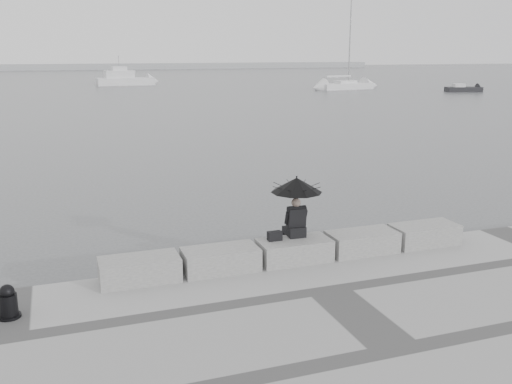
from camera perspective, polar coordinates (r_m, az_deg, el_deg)
name	(u,v)px	position (r m, az deg, el deg)	size (l,w,h in m)	color
ground	(286,275)	(13.36, 3.03, -8.28)	(360.00, 360.00, 0.00)	#45484A
stone_block_far_left	(140,270)	(11.85, -11.57, -7.63)	(1.60, 0.80, 0.50)	slate
stone_block_left	(220,260)	(12.17, -3.58, -6.78)	(1.60, 0.80, 0.50)	slate
stone_block_centre	(294,251)	(12.71, 3.85, -5.87)	(1.60, 0.80, 0.50)	slate
stone_block_right	(362,242)	(13.44, 10.55, -4.96)	(1.60, 0.80, 0.50)	slate
stone_block_far_right	(424,235)	(14.34, 16.47, -4.10)	(1.60, 0.80, 0.50)	slate
seated_person	(297,193)	(12.59, 4.09, -0.12)	(1.14, 1.14, 1.39)	black
bag	(275,236)	(12.55, 1.88, -4.42)	(0.31, 0.18, 0.20)	black
mooring_bollard	(8,304)	(11.00, -23.54, -10.24)	(0.39, 0.39, 0.62)	black
distant_landmass	(36,67)	(166.01, -21.11, 11.59)	(180.00, 8.00, 2.80)	#999C9E
sailboat_right	(345,85)	(79.19, 8.92, 10.49)	(8.29, 3.86, 12.90)	white
motor_cruiser	(125,79)	(89.89, -12.93, 10.94)	(8.61, 3.34, 4.50)	white
small_motorboat	(463,89)	(78.24, 20.04, 9.64)	(4.73, 2.66, 1.10)	black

